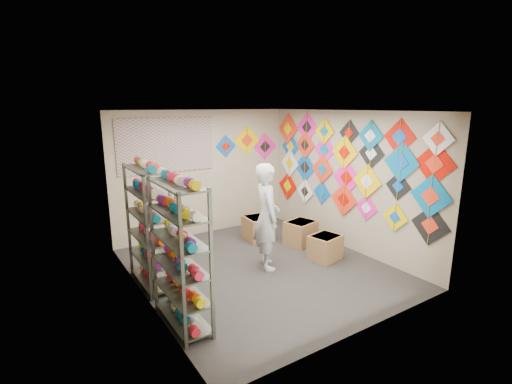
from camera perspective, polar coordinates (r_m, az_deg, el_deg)
ground at (r=6.65m, az=0.69°, el=-11.58°), size 4.50×4.50×0.00m
room_walls at (r=6.15m, az=0.73°, el=2.48°), size 4.50×4.50×4.50m
shelf_rack_front at (r=4.83m, az=-11.60°, el=-9.46°), size 0.40×1.10×1.90m
shelf_rack_back at (r=5.99m, az=-16.17°, el=-5.21°), size 0.40×1.10×1.90m
string_spools at (r=5.37m, az=-14.20°, el=-6.16°), size 0.12×2.36×0.12m
kite_wall_display at (r=7.44m, az=13.43°, el=3.95°), size 0.05×4.38×2.09m
back_wall_kites at (r=8.59m, az=-1.08°, el=7.38°), size 1.63×0.02×0.83m
poster at (r=7.74m, az=-13.57°, el=6.98°), size 2.00×0.01×1.10m
shopkeeper at (r=6.38m, az=1.68°, el=-3.78°), size 0.96×0.87×1.85m
carton_a at (r=7.04m, az=10.58°, el=-8.36°), size 0.63×0.56×0.46m
carton_b at (r=7.70m, az=6.89°, el=-6.23°), size 0.69×0.61×0.48m
carton_c at (r=7.87m, az=0.30°, el=-5.61°), size 0.58×0.62×0.50m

